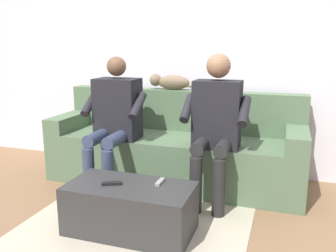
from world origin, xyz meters
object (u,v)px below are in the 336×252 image
person_left_seated (215,121)px  remote_black (112,183)px  couch (175,150)px  cat_on_backrest (169,82)px  remote_gray (160,182)px  coffee_table (130,208)px  person_right_seated (115,116)px

person_left_seated → remote_black: size_ratio=8.93×
couch → cat_on_backrest: (0.13, -0.23, 0.62)m
couch → remote_gray: size_ratio=18.61×
person_left_seated → cat_on_backrest: bearing=-44.9°
coffee_table → remote_black: (0.12, 0.03, 0.18)m
person_left_seated → person_right_seated: bearing=-0.1°
couch → coffee_table: couch is taller
person_left_seated → cat_on_backrest: size_ratio=2.18×
person_left_seated → person_right_seated: person_left_seated is taller
coffee_table → person_right_seated: person_right_seated is taller
couch → remote_black: (0.12, 1.07, 0.05)m
couch → person_left_seated: (-0.45, 0.35, 0.38)m
coffee_table → remote_gray: bearing=-151.3°
remote_black → person_right_seated: bearing=89.3°
remote_black → remote_gray: (-0.31, -0.13, 0.00)m
couch → cat_on_backrest: 0.68m
couch → cat_on_backrest: size_ratio=4.21×
remote_black → remote_gray: size_ratio=1.08×
couch → remote_black: 1.08m
coffee_table → couch: bearing=-90.0°
cat_on_backrest → remote_gray: cat_on_backrest is taller
couch → person_right_seated: person_right_seated is taller
coffee_table → cat_on_backrest: 1.49m
couch → person_right_seated: 0.68m
person_right_seated → remote_black: bearing=114.6°
couch → remote_gray: (-0.19, 0.94, 0.05)m
cat_on_backrest → remote_gray: (-0.32, 1.17, -0.57)m
remote_black → remote_gray: same height
coffee_table → remote_black: remote_black is taller
couch → remote_black: couch is taller
coffee_table → cat_on_backrest: bearing=-84.1°
coffee_table → person_left_seated: 0.98m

